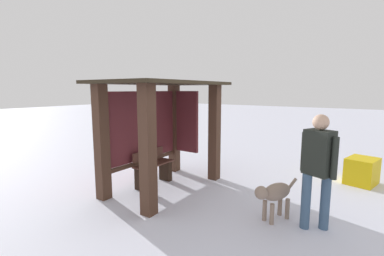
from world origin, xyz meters
name	(u,v)px	position (x,y,z in m)	size (l,w,h in m)	color
ground_plane	(165,187)	(0.00, 0.00, 0.00)	(60.00, 60.00, 0.00)	silver
bus_shelter	(160,118)	(0.08, 0.16, 1.51)	(2.80, 1.76, 2.29)	#452C1F
bench_left_inside	(153,170)	(0.00, 0.32, 0.35)	(0.99, 0.36, 0.78)	#502E25
person_walking	(318,163)	(-0.04, -3.03, 1.03)	(0.39, 0.57, 1.77)	#232822
dog	(275,194)	(-0.14, -2.44, 0.45)	(0.88, 0.48, 0.64)	gray
grit_bin	(362,171)	(2.71, -3.53, 0.30)	(0.70, 0.56, 0.59)	yellow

